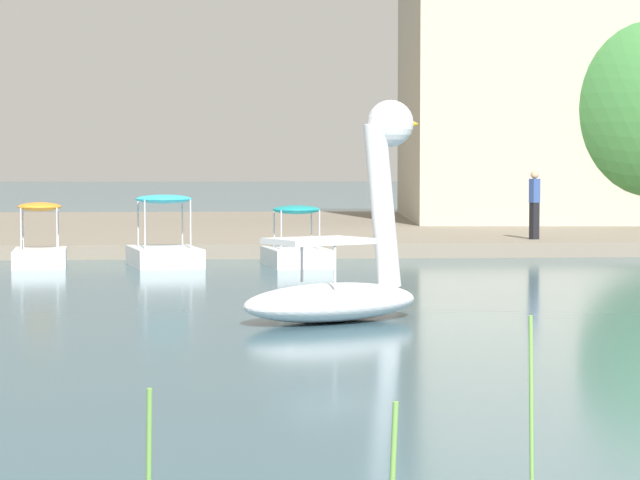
% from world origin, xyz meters
% --- Properties ---
extents(shore_bank_far, '(154.31, 24.15, 0.36)m').
position_xyz_m(shore_bank_far, '(0.00, 37.99, 0.18)').
color(shore_bank_far, slate).
rests_on(shore_bank_far, ground_plane).
extents(swan_boat, '(3.04, 2.46, 3.14)m').
position_xyz_m(swan_boat, '(-0.30, 13.45, 0.79)').
color(swan_boat, white).
rests_on(swan_boat, ground_plane).
extents(pedal_boat_teal, '(1.58, 2.27, 1.36)m').
position_xyz_m(pedal_boat_teal, '(-0.42, 23.66, 0.38)').
color(pedal_boat_teal, white).
rests_on(pedal_boat_teal, ground_plane).
extents(pedal_boat_cyan, '(1.87, 2.53, 1.60)m').
position_xyz_m(pedal_boat_cyan, '(-3.37, 23.88, 0.46)').
color(pedal_boat_cyan, white).
rests_on(pedal_boat_cyan, ground_plane).
extents(pedal_boat_orange, '(1.35, 2.14, 1.43)m').
position_xyz_m(pedal_boat_orange, '(-6.10, 23.88, 0.42)').
color(pedal_boat_orange, white).
rests_on(pedal_boat_orange, ground_plane).
extents(tree_willow_near_path, '(7.60, 8.05, 7.11)m').
position_xyz_m(tree_willow_near_path, '(11.51, 36.50, 4.09)').
color(tree_willow_near_path, '#423323').
rests_on(tree_willow_near_path, shore_bank_far).
extents(person_on_path, '(0.28, 0.27, 1.77)m').
position_xyz_m(person_on_path, '(5.93, 27.51, 1.29)').
color(person_on_path, black).
rests_on(person_on_path, shore_bank_far).
extents(apartment_block, '(15.43, 14.37, 14.42)m').
position_xyz_m(apartment_block, '(11.88, 41.36, 7.57)').
color(apartment_block, '#B2A893').
rests_on(apartment_block, shore_bank_far).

